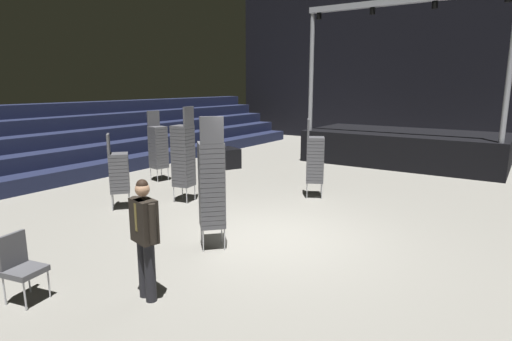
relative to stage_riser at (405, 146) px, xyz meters
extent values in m
cube|color=gray|center=(0.00, -9.49, -0.71)|extent=(22.00, 30.00, 0.10)
cube|color=black|center=(0.00, 5.51, 3.34)|extent=(22.00, 0.30, 8.00)
cube|color=#191E38|center=(-7.62, -8.49, -0.43)|extent=(0.75, 24.00, 0.45)
cube|color=#191E38|center=(-8.38, -8.49, 0.02)|extent=(0.75, 24.00, 0.45)
cube|color=#191E38|center=(-9.12, -8.49, 0.47)|extent=(0.75, 24.00, 0.45)
cube|color=#191E38|center=(-9.88, -8.49, 0.92)|extent=(0.75, 24.00, 0.45)
cube|color=#191E38|center=(-10.62, -8.49, 1.37)|extent=(0.75, 24.00, 0.45)
cube|color=black|center=(0.00, 0.03, -0.07)|extent=(6.91, 3.59, 1.18)
cylinder|color=#9EA0A8|center=(-3.21, -1.52, 2.71)|extent=(0.16, 0.16, 4.37)
cylinder|color=#9EA0A8|center=(3.21, -1.52, 2.71)|extent=(0.16, 0.16, 4.37)
cube|color=#9EA0A8|center=(0.00, -1.52, 4.89)|extent=(6.61, 0.20, 0.20)
cylinder|color=black|center=(-2.96, -1.52, 4.67)|extent=(0.18, 0.18, 0.22)
cylinder|color=black|center=(-0.99, -1.52, 4.67)|extent=(0.18, 0.18, 0.22)
cylinder|color=black|center=(0.99, -1.52, 4.67)|extent=(0.18, 0.18, 0.22)
cylinder|color=black|center=(-0.14, -12.48, -0.24)|extent=(0.15, 0.15, 0.83)
cylinder|color=black|center=(-0.31, -12.44, -0.24)|extent=(0.15, 0.15, 0.83)
cube|color=silver|center=(-0.24, -12.52, 0.47)|extent=(0.20, 0.14, 0.59)
cube|color=black|center=(-0.22, -12.46, 0.47)|extent=(0.44, 0.32, 0.59)
cube|color=brown|center=(-0.25, -12.57, 0.54)|extent=(0.06, 0.03, 0.38)
cylinder|color=black|center=(0.00, -12.52, 0.48)|extent=(0.12, 0.12, 0.54)
cylinder|color=black|center=(-0.45, -12.40, 0.48)|extent=(0.12, 0.12, 0.54)
sphere|color=tan|center=(-0.22, -12.46, 0.90)|extent=(0.19, 0.19, 0.19)
sphere|color=black|center=(-0.22, -12.46, 0.96)|extent=(0.16, 0.16, 0.16)
cylinder|color=#B2B5BA|center=(-4.08, -9.55, -0.46)|extent=(0.02, 0.02, 0.40)
cylinder|color=#B2B5BA|center=(-3.80, -9.79, -0.46)|extent=(0.02, 0.02, 0.40)
cylinder|color=#B2B5BA|center=(-4.33, -9.83, -0.46)|extent=(0.02, 0.02, 0.40)
cylinder|color=#B2B5BA|center=(-4.05, -10.08, -0.46)|extent=(0.02, 0.02, 0.40)
cube|color=#4C4C51|center=(-4.07, -9.81, -0.22)|extent=(0.62, 0.62, 0.08)
cube|color=#4C4C51|center=(-4.07, -9.81, -0.13)|extent=(0.62, 0.62, 0.08)
cube|color=#4C4C51|center=(-4.07, -9.81, -0.05)|extent=(0.62, 0.62, 0.08)
cube|color=#4C4C51|center=(-4.07, -9.81, 0.04)|extent=(0.62, 0.62, 0.08)
cube|color=#4C4C51|center=(-4.07, -9.81, 0.12)|extent=(0.62, 0.62, 0.08)
cube|color=#4C4C51|center=(-4.07, -9.81, 0.21)|extent=(0.62, 0.62, 0.08)
cube|color=#4C4C51|center=(-4.07, -9.81, 0.29)|extent=(0.62, 0.62, 0.08)
cube|color=#4C4C51|center=(-4.07, -9.81, 0.38)|extent=(0.62, 0.62, 0.08)
cube|color=#4C4C51|center=(-4.07, -9.81, 0.46)|extent=(0.62, 0.62, 0.08)
cube|color=#4C4C51|center=(-4.07, -9.81, 0.55)|extent=(0.62, 0.62, 0.08)
cube|color=#4C4C51|center=(-4.07, -9.81, 0.63)|extent=(0.62, 0.62, 0.08)
cube|color=#4C4C51|center=(-4.19, -9.96, 0.91)|extent=(0.34, 0.30, 0.46)
cylinder|color=#B2B5BA|center=(-0.59, -6.06, -0.46)|extent=(0.02, 0.02, 0.40)
cylinder|color=#B2B5BA|center=(-0.41, -6.39, -0.46)|extent=(0.02, 0.02, 0.40)
cylinder|color=#B2B5BA|center=(-0.93, -6.23, -0.46)|extent=(0.02, 0.02, 0.40)
cylinder|color=#B2B5BA|center=(-0.75, -6.57, -0.46)|extent=(0.02, 0.02, 0.40)
cube|color=#4C4C51|center=(-0.67, -6.31, -0.22)|extent=(0.59, 0.59, 0.08)
cube|color=#4C4C51|center=(-0.67, -6.31, -0.13)|extent=(0.59, 0.59, 0.08)
cube|color=#4C4C51|center=(-0.67, -6.31, -0.05)|extent=(0.59, 0.59, 0.08)
cube|color=#4C4C51|center=(-0.67, -6.31, 0.04)|extent=(0.59, 0.59, 0.08)
cube|color=#4C4C51|center=(-0.67, -6.31, 0.12)|extent=(0.59, 0.59, 0.08)
cube|color=#4C4C51|center=(-0.67, -6.31, 0.21)|extent=(0.59, 0.59, 0.08)
cube|color=#4C4C51|center=(-0.67, -6.31, 0.29)|extent=(0.59, 0.59, 0.08)
cube|color=#4C4C51|center=(-0.67, -6.31, 0.38)|extent=(0.59, 0.59, 0.08)
cube|color=#4C4C51|center=(-0.67, -6.31, 0.46)|extent=(0.59, 0.59, 0.08)
cube|color=#4C4C51|center=(-0.67, -6.31, 0.55)|extent=(0.59, 0.59, 0.08)
cube|color=#4C4C51|center=(-0.67, -6.31, 0.63)|extent=(0.59, 0.59, 0.08)
cube|color=#4C4C51|center=(-0.67, -6.31, 0.72)|extent=(0.59, 0.59, 0.08)
cube|color=#4C4C51|center=(-0.67, -6.31, 0.80)|extent=(0.59, 0.59, 0.08)
cube|color=#4C4C51|center=(-0.67, -6.31, 0.89)|extent=(0.59, 0.59, 0.08)
cube|color=#4C4C51|center=(-0.84, -6.40, 1.16)|extent=(0.23, 0.38, 0.46)
cylinder|color=#B2B5BA|center=(-3.38, -8.74, -0.46)|extent=(0.02, 0.02, 0.40)
cylinder|color=#B2B5BA|center=(-3.45, -8.36, -0.46)|extent=(0.02, 0.02, 0.40)
cylinder|color=#B2B5BA|center=(-3.01, -8.67, -0.46)|extent=(0.02, 0.02, 0.40)
cylinder|color=#B2B5BA|center=(-3.07, -8.30, -0.46)|extent=(0.02, 0.02, 0.40)
cube|color=#4C4C51|center=(-3.23, -8.52, -0.22)|extent=(0.51, 0.51, 0.08)
cube|color=#4C4C51|center=(-3.23, -8.52, -0.13)|extent=(0.51, 0.51, 0.08)
cube|color=#4C4C51|center=(-3.23, -8.52, -0.05)|extent=(0.51, 0.51, 0.08)
cube|color=#4C4C51|center=(-3.23, -8.52, 0.04)|extent=(0.51, 0.51, 0.08)
cube|color=#4C4C51|center=(-3.23, -8.52, 0.12)|extent=(0.51, 0.51, 0.08)
cube|color=#4C4C51|center=(-3.23, -8.52, 0.21)|extent=(0.51, 0.51, 0.08)
cube|color=#4C4C51|center=(-3.23, -8.52, 0.29)|extent=(0.51, 0.51, 0.08)
cube|color=#4C4C51|center=(-3.23, -8.52, 0.38)|extent=(0.51, 0.51, 0.08)
cube|color=#4C4C51|center=(-3.23, -8.52, 0.46)|extent=(0.51, 0.51, 0.08)
cube|color=#4C4C51|center=(-3.23, -8.52, 0.55)|extent=(0.51, 0.51, 0.08)
cube|color=#4C4C51|center=(-3.23, -8.52, 0.63)|extent=(0.51, 0.51, 0.08)
cube|color=#4C4C51|center=(-3.23, -8.52, 0.72)|extent=(0.51, 0.51, 0.08)
cube|color=#4C4C51|center=(-3.23, -8.52, 0.80)|extent=(0.51, 0.51, 0.08)
cube|color=#4C4C51|center=(-3.23, -8.52, 0.89)|extent=(0.51, 0.51, 0.08)
cube|color=#4C4C51|center=(-3.23, -8.52, 0.97)|extent=(0.51, 0.51, 0.08)
cube|color=#4C4C51|center=(-3.23, -8.52, 1.06)|extent=(0.51, 0.51, 0.08)
cube|color=#4C4C51|center=(-3.23, -8.52, 1.14)|extent=(0.51, 0.51, 0.08)
cube|color=#4C4C51|center=(-3.23, -8.52, 1.23)|extent=(0.51, 0.51, 0.08)
cube|color=#4C4C51|center=(-3.04, -8.49, 1.50)|extent=(0.12, 0.41, 0.46)
cylinder|color=#B2B5BA|center=(-5.27, -7.06, -0.46)|extent=(0.02, 0.02, 0.40)
cylinder|color=#B2B5BA|center=(-5.34, -7.43, -0.46)|extent=(0.02, 0.02, 0.40)
cylinder|color=#B2B5BA|center=(-5.64, -6.98, -0.46)|extent=(0.02, 0.02, 0.40)
cylinder|color=#B2B5BA|center=(-5.72, -7.36, -0.46)|extent=(0.02, 0.02, 0.40)
cube|color=#4C4C51|center=(-5.49, -7.21, -0.22)|extent=(0.52, 0.52, 0.08)
cube|color=#4C4C51|center=(-5.49, -7.21, -0.13)|extent=(0.52, 0.52, 0.08)
cube|color=#4C4C51|center=(-5.49, -7.21, -0.05)|extent=(0.52, 0.52, 0.08)
cube|color=#4C4C51|center=(-5.49, -7.21, 0.04)|extent=(0.52, 0.52, 0.08)
cube|color=#4C4C51|center=(-5.49, -7.21, 0.12)|extent=(0.52, 0.52, 0.08)
cube|color=#4C4C51|center=(-5.49, -7.21, 0.21)|extent=(0.52, 0.52, 0.08)
cube|color=#4C4C51|center=(-5.49, -7.21, 0.29)|extent=(0.52, 0.52, 0.08)
cube|color=#4C4C51|center=(-5.49, -7.21, 0.38)|extent=(0.52, 0.52, 0.08)
cube|color=#4C4C51|center=(-5.49, -7.21, 0.46)|extent=(0.52, 0.52, 0.08)
cube|color=#4C4C51|center=(-5.49, -7.21, 0.55)|extent=(0.52, 0.52, 0.08)
cube|color=#4C4C51|center=(-5.49, -7.21, 0.63)|extent=(0.52, 0.52, 0.08)
cube|color=#4C4C51|center=(-5.49, -7.21, 0.72)|extent=(0.52, 0.52, 0.08)
cube|color=#4C4C51|center=(-5.49, -7.21, 0.80)|extent=(0.52, 0.52, 0.08)
cube|color=#4C4C51|center=(-5.49, -7.21, 0.89)|extent=(0.52, 0.52, 0.08)
cube|color=#4C4C51|center=(-5.49, -7.21, 0.97)|extent=(0.52, 0.52, 0.08)
cube|color=#4C4C51|center=(-5.68, -7.17, 1.25)|extent=(0.13, 0.41, 0.46)
cylinder|color=#B2B5BA|center=(-0.94, -10.51, -0.46)|extent=(0.02, 0.02, 0.40)
cylinder|color=#B2B5BA|center=(-0.67, -10.24, -0.46)|extent=(0.02, 0.02, 0.40)
cylinder|color=#B2B5BA|center=(-0.67, -10.78, -0.46)|extent=(0.02, 0.02, 0.40)
cylinder|color=#B2B5BA|center=(-0.40, -10.50, -0.46)|extent=(0.02, 0.02, 0.40)
cube|color=#4C4C51|center=(-0.67, -10.51, -0.22)|extent=(0.62, 0.62, 0.08)
cube|color=#4C4C51|center=(-0.67, -10.51, -0.13)|extent=(0.62, 0.62, 0.08)
cube|color=#4C4C51|center=(-0.67, -10.51, -0.05)|extent=(0.62, 0.62, 0.08)
cube|color=#4C4C51|center=(-0.67, -10.51, 0.04)|extent=(0.62, 0.62, 0.08)
cube|color=#4C4C51|center=(-0.67, -10.51, 0.12)|extent=(0.62, 0.62, 0.08)
cube|color=#4C4C51|center=(-0.67, -10.51, 0.21)|extent=(0.62, 0.62, 0.08)
cube|color=#4C4C51|center=(-0.67, -10.51, 0.29)|extent=(0.62, 0.62, 0.08)
cube|color=#4C4C51|center=(-0.67, -10.51, 0.38)|extent=(0.62, 0.62, 0.08)
cube|color=#4C4C51|center=(-0.67, -10.51, 0.46)|extent=(0.62, 0.62, 0.08)
cube|color=#4C4C51|center=(-0.67, -10.51, 0.55)|extent=(0.62, 0.62, 0.08)
cube|color=#4C4C51|center=(-0.67, -10.51, 0.63)|extent=(0.62, 0.62, 0.08)
cube|color=#4C4C51|center=(-0.67, -10.51, 0.72)|extent=(0.62, 0.62, 0.08)
cube|color=#4C4C51|center=(-0.67, -10.51, 0.80)|extent=(0.62, 0.62, 0.08)
cube|color=#4C4C51|center=(-0.67, -10.51, 0.89)|extent=(0.62, 0.62, 0.08)
cube|color=#4C4C51|center=(-0.67, -10.51, 0.97)|extent=(0.62, 0.62, 0.08)
cube|color=#4C4C51|center=(-0.67, -10.51, 1.06)|extent=(0.62, 0.62, 0.08)
cube|color=#4C4C51|center=(-0.67, -10.51, 1.14)|extent=(0.62, 0.62, 0.08)
cube|color=#4C4C51|center=(-0.67, -10.51, 1.23)|extent=(0.62, 0.62, 0.08)
cube|color=#4C4C51|center=(-0.53, -10.64, 1.50)|extent=(0.32, 0.33, 0.46)
cube|color=black|center=(-5.00, -4.36, -0.31)|extent=(1.07, 0.93, 0.69)
cylinder|color=#B2B5BA|center=(-1.39, -13.20, -0.46)|extent=(0.02, 0.02, 0.40)
cylinder|color=#B2B5BA|center=(-1.31, -13.57, -0.46)|extent=(0.02, 0.02, 0.40)
cylinder|color=#B2B5BA|center=(-1.76, -13.27, -0.46)|extent=(0.02, 0.02, 0.40)
cylinder|color=#B2B5BA|center=(-1.69, -13.65, -0.46)|extent=(0.02, 0.02, 0.40)
cube|color=#4C4C51|center=(-1.54, -13.42, -0.22)|extent=(0.52, 0.52, 0.08)
cube|color=#4C4C51|center=(-1.73, -13.46, 0.06)|extent=(0.13, 0.41, 0.46)
camera|label=1|loc=(3.97, -16.08, 2.25)|focal=29.41mm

